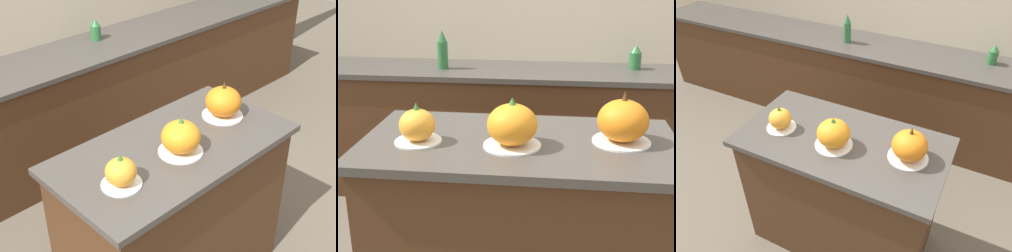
% 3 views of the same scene
% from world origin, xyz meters
% --- Properties ---
extents(kitchen_island, '(1.25, 0.66, 0.94)m').
position_xyz_m(kitchen_island, '(0.00, 0.00, 0.47)').
color(kitchen_island, '#4C2D19').
rests_on(kitchen_island, ground_plane).
extents(back_counter, '(6.00, 0.60, 0.91)m').
position_xyz_m(back_counter, '(0.00, 1.44, 0.46)').
color(back_counter, '#4C2D19').
rests_on(back_counter, ground_plane).
extents(pumpkin_cake_left, '(0.18, 0.18, 0.16)m').
position_xyz_m(pumpkin_cake_left, '(-0.39, -0.06, 1.01)').
color(pumpkin_cake_left, white).
rests_on(pumpkin_cake_left, kitchen_island).
extents(pumpkin_cake_center, '(0.22, 0.22, 0.19)m').
position_xyz_m(pumpkin_cake_center, '(-0.02, -0.06, 1.03)').
color(pumpkin_cake_center, white).
rests_on(pumpkin_cake_center, kitchen_island).
extents(pumpkin_cake_right, '(0.23, 0.23, 0.21)m').
position_xyz_m(pumpkin_cake_right, '(0.40, 0.02, 1.03)').
color(pumpkin_cake_right, white).
rests_on(pumpkin_cake_right, kitchen_island).
extents(bottle_short, '(0.08, 0.08, 0.17)m').
position_xyz_m(bottle_short, '(0.66, 1.54, 0.99)').
color(bottle_short, '#2D6B38').
rests_on(bottle_short, back_counter).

